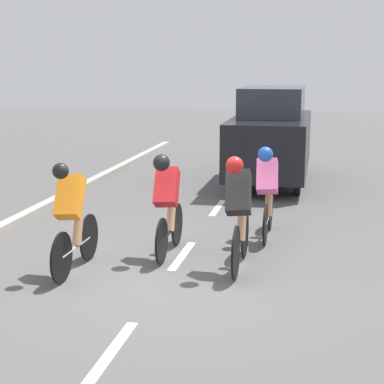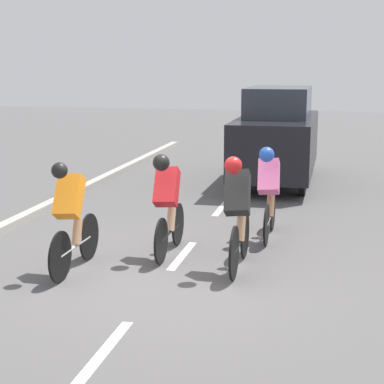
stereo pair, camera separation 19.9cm
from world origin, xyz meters
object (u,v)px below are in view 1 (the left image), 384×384
object	(u,v)px
cyclist_black	(239,210)
support_car	(271,135)
cyclist_orange	(72,215)
cyclist_pink	(267,189)
cyclist_red	(167,201)

from	to	relation	value
cyclist_black	support_car	world-z (taller)	support_car
cyclist_orange	support_car	xyz separation A→B (m)	(-2.03, -7.20, 0.31)
cyclist_orange	cyclist_pink	world-z (taller)	cyclist_orange
cyclist_orange	support_car	bearing A→B (deg)	-105.70
cyclist_orange	cyclist_red	xyz separation A→B (m)	(-1.05, -0.99, 0.02)
cyclist_black	cyclist_red	bearing A→B (deg)	-20.85
cyclist_black	cyclist_pink	distance (m)	1.65
cyclist_black	cyclist_red	world-z (taller)	cyclist_black
support_car	cyclist_black	bearing A→B (deg)	90.93
cyclist_orange	support_car	size ratio (longest dim) A/B	0.37
cyclist_orange	cyclist_red	world-z (taller)	cyclist_orange
cyclist_black	support_car	xyz separation A→B (m)	(0.11, -6.63, 0.27)
cyclist_orange	cyclist_red	size ratio (longest dim) A/B	1.02
cyclist_red	support_car	size ratio (longest dim) A/B	0.36
cyclist_black	cyclist_red	size ratio (longest dim) A/B	1.04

